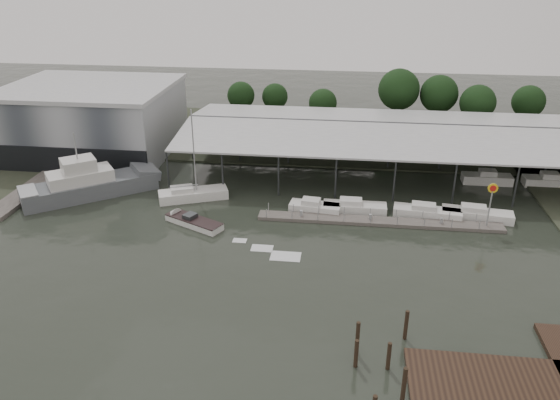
# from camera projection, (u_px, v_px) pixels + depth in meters

# --- Properties ---
(ground) EXTENTS (200.00, 200.00, 0.00)m
(ground) POSITION_uv_depth(u_px,v_px,m) (234.00, 259.00, 55.66)
(ground) COLOR #262C23
(ground) RESTS_ON ground
(land_strip_far) EXTENTS (140.00, 30.00, 0.30)m
(land_strip_far) POSITION_uv_depth(u_px,v_px,m) (283.00, 135.00, 93.61)
(land_strip_far) COLOR #35392B
(land_strip_far) RESTS_ON ground
(land_strip_west) EXTENTS (20.00, 40.00, 0.30)m
(land_strip_west) POSITION_uv_depth(u_px,v_px,m) (26.00, 148.00, 87.22)
(land_strip_west) COLOR #35392B
(land_strip_west) RESTS_ON ground
(storage_warehouse) EXTENTS (24.50, 20.50, 10.50)m
(storage_warehouse) POSITION_uv_depth(u_px,v_px,m) (93.00, 119.00, 83.69)
(storage_warehouse) COLOR #9CA1A6
(storage_warehouse) RESTS_ON ground
(covered_boat_shed) EXTENTS (58.24, 24.00, 6.96)m
(covered_boat_shed) POSITION_uv_depth(u_px,v_px,m) (391.00, 128.00, 76.57)
(covered_boat_shed) COLOR silver
(covered_boat_shed) RESTS_ON ground
(trawler_dock) EXTENTS (3.00, 18.00, 0.50)m
(trawler_dock) POSITION_uv_depth(u_px,v_px,m) (31.00, 189.00, 71.57)
(trawler_dock) COLOR #69635D
(trawler_dock) RESTS_ON ground
(floating_dock) EXTENTS (28.00, 2.00, 1.40)m
(floating_dock) POSITION_uv_depth(u_px,v_px,m) (379.00, 221.00, 62.95)
(floating_dock) COLOR #69635D
(floating_dock) RESTS_ON ground
(shell_fuel_sign) EXTENTS (1.10, 0.18, 5.55)m
(shell_fuel_sign) POSITION_uv_depth(u_px,v_px,m) (491.00, 197.00, 60.07)
(shell_fuel_sign) COLOR #979A9D
(shell_fuel_sign) RESTS_ON ground
(boardwalk_platform) EXTENTS (15.00, 12.00, 0.50)m
(boardwalk_platform) POSITION_uv_depth(u_px,v_px,m) (528.00, 385.00, 39.02)
(boardwalk_platform) COLOR #342215
(boardwalk_platform) RESTS_ON ground
(grey_trawler) EXTENTS (16.35, 13.84, 8.84)m
(grey_trawler) POSITION_uv_depth(u_px,v_px,m) (91.00, 184.00, 69.64)
(grey_trawler) COLOR #575C61
(grey_trawler) RESTS_ON ground
(white_sailboat) EXTENTS (8.93, 5.61, 11.80)m
(white_sailboat) POSITION_uv_depth(u_px,v_px,m) (192.00, 194.00, 68.92)
(white_sailboat) COLOR white
(white_sailboat) RESTS_ON ground
(speedboat_underway) EXTENTS (17.48, 9.92, 2.00)m
(speedboat_underway) POSITION_uv_depth(u_px,v_px,m) (190.00, 221.00, 62.70)
(speedboat_underway) COLOR white
(speedboat_underway) RESTS_ON ground
(moored_cruiser_0) EXTENTS (6.33, 2.96, 1.70)m
(moored_cruiser_0) POSITION_uv_depth(u_px,v_px,m) (314.00, 207.00, 65.53)
(moored_cruiser_0) COLOR white
(moored_cruiser_0) RESTS_ON ground
(moored_cruiser_1) EXTENTS (7.56, 2.24, 1.70)m
(moored_cruiser_1) POSITION_uv_depth(u_px,v_px,m) (354.00, 207.00, 65.54)
(moored_cruiser_1) COLOR white
(moored_cruiser_1) RESTS_ON ground
(moored_cruiser_2) EXTENTS (8.05, 3.20, 1.70)m
(moored_cruiser_2) POSITION_uv_depth(u_px,v_px,m) (427.00, 212.00, 64.28)
(moored_cruiser_2) COLOR white
(moored_cruiser_2) RESTS_ON ground
(moored_cruiser_3) EXTENTS (8.24, 3.27, 1.70)m
(moored_cruiser_3) POSITION_uv_depth(u_px,v_px,m) (477.00, 214.00, 63.81)
(moored_cruiser_3) COLOR white
(moored_cruiser_3) RESTS_ON ground
(mooring_pilings) EXTENTS (4.28, 9.56, 3.71)m
(mooring_pilings) POSITION_uv_depth(u_px,v_px,m) (381.00, 363.00, 39.92)
(mooring_pilings) COLOR #302118
(mooring_pilings) RESTS_ON ground
(horizon_tree_line) EXTENTS (68.18, 10.68, 10.62)m
(horizon_tree_line) POSITION_uv_depth(u_px,v_px,m) (449.00, 97.00, 93.44)
(horizon_tree_line) COLOR black
(horizon_tree_line) RESTS_ON ground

